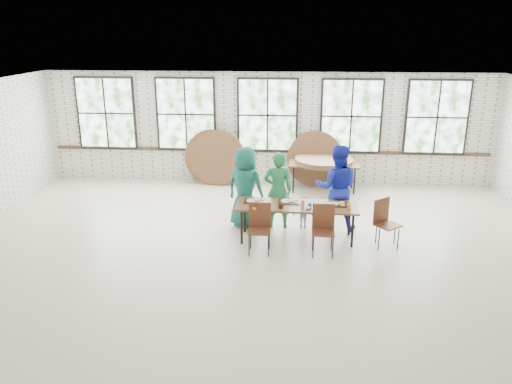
{
  "coord_description": "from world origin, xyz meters",
  "views": [
    {
      "loc": [
        0.7,
        -8.76,
        4.08
      ],
      "look_at": [
        0.0,
        0.4,
        1.05
      ],
      "focal_mm": 35.0,
      "sensor_mm": 36.0,
      "label": 1
    }
  ],
  "objects_px": {
    "chair_near_right": "(323,225)",
    "storage_table": "(324,165)",
    "dining_table": "(297,207)",
    "chair_near_left": "(260,224)"
  },
  "relations": [
    {
      "from": "chair_near_right",
      "to": "storage_table",
      "type": "height_order",
      "value": "chair_near_right"
    },
    {
      "from": "dining_table",
      "to": "chair_near_right",
      "type": "distance_m",
      "value": 0.77
    },
    {
      "from": "chair_near_left",
      "to": "storage_table",
      "type": "distance_m",
      "value": 4.12
    },
    {
      "from": "storage_table",
      "to": "dining_table",
      "type": "bearing_deg",
      "value": -100.01
    },
    {
      "from": "dining_table",
      "to": "chair_near_left",
      "type": "distance_m",
      "value": 0.94
    },
    {
      "from": "dining_table",
      "to": "chair_near_right",
      "type": "xyz_separation_m",
      "value": [
        0.49,
        -0.58,
        -0.13
      ]
    },
    {
      "from": "chair_near_left",
      "to": "chair_near_right",
      "type": "xyz_separation_m",
      "value": [
        1.2,
        0.02,
        0.0
      ]
    },
    {
      "from": "chair_near_left",
      "to": "chair_near_right",
      "type": "bearing_deg",
      "value": -0.64
    },
    {
      "from": "chair_near_right",
      "to": "storage_table",
      "type": "bearing_deg",
      "value": 88.66
    },
    {
      "from": "chair_near_left",
      "to": "storage_table",
      "type": "bearing_deg",
      "value": 68.39
    }
  ]
}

